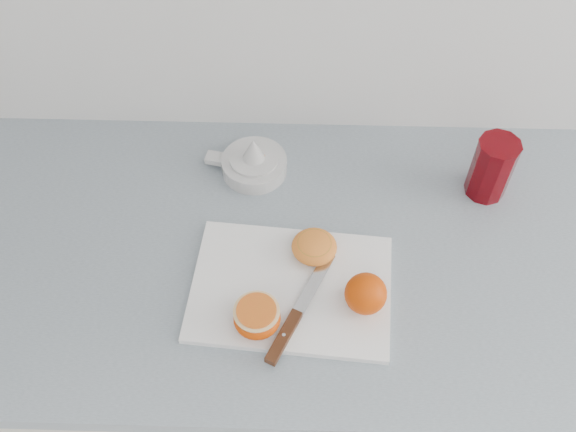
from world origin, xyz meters
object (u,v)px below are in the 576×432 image
at_px(counter, 356,358).
at_px(citrus_juicer, 253,162).
at_px(cutting_board, 291,288).
at_px(red_tumbler, 491,170).
at_px(half_orange, 257,317).

xyz_separation_m(counter, citrus_juicer, (-0.23, 0.17, 0.47)).
bearing_deg(cutting_board, red_tumbler, 32.54).
height_order(counter, red_tumbler, red_tumbler).
bearing_deg(half_orange, cutting_board, 54.39).
xyz_separation_m(counter, cutting_board, (-0.15, -0.09, 0.45)).
height_order(counter, citrus_juicer, citrus_juicer).
relative_size(half_orange, red_tumbler, 0.60).
xyz_separation_m(counter, half_orange, (-0.20, -0.16, 0.48)).
bearing_deg(citrus_juicer, red_tumbler, -4.86).
distance_m(citrus_juicer, red_tumbler, 0.43).
height_order(cutting_board, citrus_juicer, citrus_juicer).
bearing_deg(red_tumbler, half_orange, -143.73).
relative_size(cutting_board, citrus_juicer, 2.08).
bearing_deg(half_orange, red_tumbler, 36.27).
xyz_separation_m(citrus_juicer, red_tumbler, (0.43, -0.04, 0.03)).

